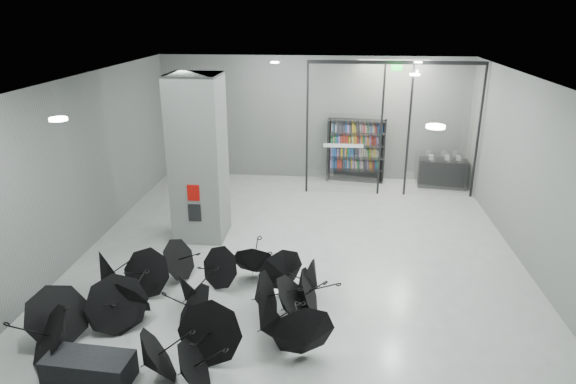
# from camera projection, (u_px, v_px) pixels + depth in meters

# --- Properties ---
(room) EXTENTS (14.00, 14.02, 4.01)m
(room) POSITION_uv_depth(u_px,v_px,m) (296.00, 148.00, 9.81)
(room) COLOR gray
(room) RESTS_ON ground
(column) EXTENTS (1.20, 1.20, 4.00)m
(column) POSITION_uv_depth(u_px,v_px,m) (199.00, 159.00, 12.19)
(column) COLOR slate
(column) RESTS_ON ground
(fire_cabinet) EXTENTS (0.28, 0.04, 0.38)m
(fire_cabinet) POSITION_uv_depth(u_px,v_px,m) (193.00, 193.00, 11.83)
(fire_cabinet) COLOR #A50A07
(fire_cabinet) RESTS_ON column
(info_panel) EXTENTS (0.30, 0.03, 0.42)m
(info_panel) POSITION_uv_depth(u_px,v_px,m) (195.00, 213.00, 12.00)
(info_panel) COLOR black
(info_panel) RESTS_ON column
(exit_sign) EXTENTS (0.30, 0.06, 0.15)m
(exit_sign) POSITION_uv_depth(u_px,v_px,m) (397.00, 68.00, 14.24)
(exit_sign) COLOR #0CE533
(exit_sign) RESTS_ON room
(glass_partition) EXTENTS (5.06, 0.08, 4.00)m
(glass_partition) POSITION_uv_depth(u_px,v_px,m) (392.00, 124.00, 14.98)
(glass_partition) COLOR silver
(glass_partition) RESTS_ON ground
(bench) EXTENTS (1.36, 0.65, 0.43)m
(bench) POSITION_uv_depth(u_px,v_px,m) (89.00, 368.00, 7.77)
(bench) COLOR black
(bench) RESTS_ON ground
(bookshelf) EXTENTS (1.89, 0.63, 2.04)m
(bookshelf) POSITION_uv_depth(u_px,v_px,m) (356.00, 150.00, 16.63)
(bookshelf) COLOR black
(bookshelf) RESTS_ON ground
(shop_counter) EXTENTS (1.56, 0.79, 0.89)m
(shop_counter) POSITION_uv_depth(u_px,v_px,m) (442.00, 173.00, 16.19)
(shop_counter) COLOR black
(shop_counter) RESTS_ON ground
(umbrella_cluster) EXTENTS (5.74, 4.40, 1.32)m
(umbrella_cluster) POSITION_uv_depth(u_px,v_px,m) (193.00, 308.00, 9.17)
(umbrella_cluster) COLOR black
(umbrella_cluster) RESTS_ON ground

